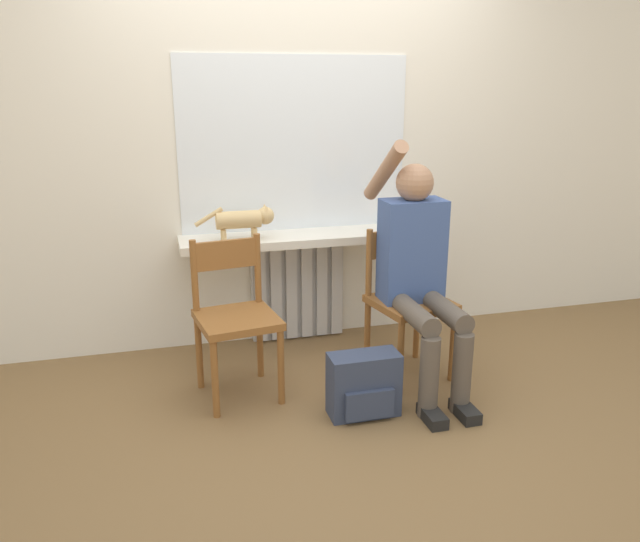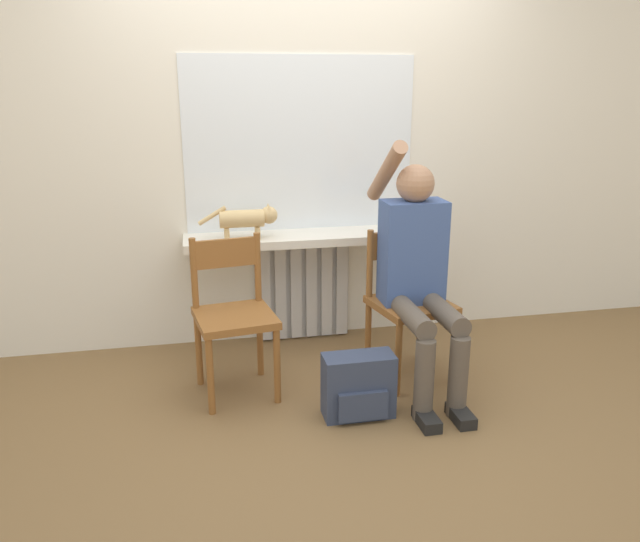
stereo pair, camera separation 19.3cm
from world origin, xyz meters
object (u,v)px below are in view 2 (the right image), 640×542
(chair_right, at_px, (408,301))
(backpack, at_px, (359,387))
(cat, at_px, (248,218))
(person, at_px, (418,268))
(chair_left, at_px, (233,313))

(chair_right, xyz_separation_m, backpack, (-0.39, -0.40, -0.29))
(chair_right, relative_size, cat, 1.80)
(chair_right, xyz_separation_m, person, (0.01, -0.12, 0.23))
(chair_left, distance_m, cat, 0.65)
(person, xyz_separation_m, cat, (-0.84, 0.61, 0.18))
(person, relative_size, cat, 2.87)
(backpack, bearing_deg, cat, 116.44)
(cat, distance_m, backpack, 1.22)
(chair_right, distance_m, backpack, 0.63)
(chair_left, height_order, chair_right, same)
(chair_left, bearing_deg, person, -15.32)
(chair_left, distance_m, backpack, 0.77)
(backpack, bearing_deg, chair_left, 145.47)
(chair_left, xyz_separation_m, cat, (0.14, 0.49, 0.41))
(chair_left, xyz_separation_m, chair_right, (0.97, -0.00, 0.00))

